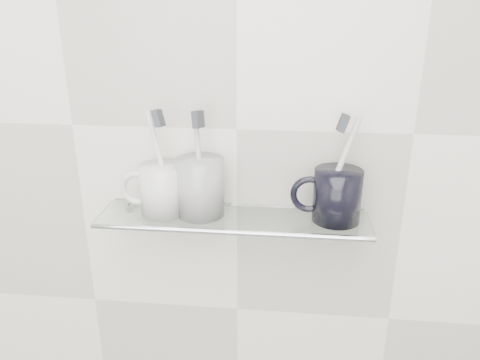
# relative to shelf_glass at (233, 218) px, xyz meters

# --- Properties ---
(wall_back) EXTENTS (2.50, 0.00, 2.50)m
(wall_back) POSITION_rel_shelf_glass_xyz_m (0.00, 0.06, 0.15)
(wall_back) COLOR silver
(wall_back) RESTS_ON ground
(shelf_glass) EXTENTS (0.50, 0.12, 0.01)m
(shelf_glass) POSITION_rel_shelf_glass_xyz_m (0.00, 0.00, 0.00)
(shelf_glass) COLOR silver
(shelf_glass) RESTS_ON wall_back
(shelf_rail) EXTENTS (0.50, 0.01, 0.01)m
(shelf_rail) POSITION_rel_shelf_glass_xyz_m (0.00, -0.06, 0.00)
(shelf_rail) COLOR silver
(shelf_rail) RESTS_ON shelf_glass
(bracket_left) EXTENTS (0.02, 0.03, 0.02)m
(bracket_left) POSITION_rel_shelf_glass_xyz_m (-0.21, 0.05, -0.01)
(bracket_left) COLOR silver
(bracket_left) RESTS_ON wall_back
(bracket_right) EXTENTS (0.02, 0.03, 0.02)m
(bracket_right) POSITION_rel_shelf_glass_xyz_m (0.21, 0.05, -0.01)
(bracket_right) COLOR silver
(bracket_right) RESTS_ON wall_back
(mug_left) EXTENTS (0.10, 0.10, 0.09)m
(mug_left) POSITION_rel_shelf_glass_xyz_m (-0.13, 0.00, 0.05)
(mug_left) COLOR silver
(mug_left) RESTS_ON shelf_glass
(mug_left_handle) EXTENTS (0.07, 0.01, 0.07)m
(mug_left_handle) POSITION_rel_shelf_glass_xyz_m (-0.18, 0.00, 0.05)
(mug_left_handle) COLOR silver
(mug_left_handle) RESTS_ON mug_left
(toothbrush_left) EXTENTS (0.06, 0.06, 0.18)m
(toothbrush_left) POSITION_rel_shelf_glass_xyz_m (-0.13, 0.00, 0.10)
(toothbrush_left) COLOR silver
(toothbrush_left) RESTS_ON mug_left
(bristles_left) EXTENTS (0.02, 0.03, 0.04)m
(bristles_left) POSITION_rel_shelf_glass_xyz_m (-0.13, 0.00, 0.19)
(bristles_left) COLOR #303237
(bristles_left) RESTS_ON toothbrush_left
(mug_center) EXTENTS (0.09, 0.09, 0.11)m
(mug_center) POSITION_rel_shelf_glass_xyz_m (-0.06, 0.00, 0.06)
(mug_center) COLOR white
(mug_center) RESTS_ON shelf_glass
(mug_center_handle) EXTENTS (0.08, 0.01, 0.08)m
(mug_center_handle) POSITION_rel_shelf_glass_xyz_m (-0.11, 0.00, 0.06)
(mug_center_handle) COLOR white
(mug_center_handle) RESTS_ON mug_center
(toothbrush_center) EXTENTS (0.03, 0.04, 0.19)m
(toothbrush_center) POSITION_rel_shelf_glass_xyz_m (-0.06, 0.00, 0.10)
(toothbrush_center) COLOR #A8A8AC
(toothbrush_center) RESTS_ON mug_center
(bristles_center) EXTENTS (0.02, 0.03, 0.03)m
(bristles_center) POSITION_rel_shelf_glass_xyz_m (-0.06, 0.00, 0.19)
(bristles_center) COLOR #303237
(bristles_center) RESTS_ON toothbrush_center
(mug_right) EXTENTS (0.11, 0.11, 0.10)m
(mug_right) POSITION_rel_shelf_glass_xyz_m (0.19, 0.00, 0.05)
(mug_right) COLOR black
(mug_right) RESTS_ON shelf_glass
(mug_right_handle) EXTENTS (0.07, 0.01, 0.07)m
(mug_right_handle) POSITION_rel_shelf_glass_xyz_m (0.14, 0.00, 0.05)
(mug_right_handle) COLOR black
(mug_right_handle) RESTS_ON mug_right
(toothbrush_right) EXTENTS (0.07, 0.03, 0.18)m
(toothbrush_right) POSITION_rel_shelf_glass_xyz_m (0.19, 0.00, 0.10)
(toothbrush_right) COLOR silver
(toothbrush_right) RESTS_ON mug_right
(bristles_right) EXTENTS (0.02, 0.03, 0.03)m
(bristles_right) POSITION_rel_shelf_glass_xyz_m (0.19, 0.00, 0.19)
(bristles_right) COLOR #303237
(bristles_right) RESTS_ON toothbrush_right
(chrome_cap) EXTENTS (0.04, 0.04, 0.02)m
(chrome_cap) POSITION_rel_shelf_glass_xyz_m (0.20, 0.00, 0.01)
(chrome_cap) COLOR silver
(chrome_cap) RESTS_ON shelf_glass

